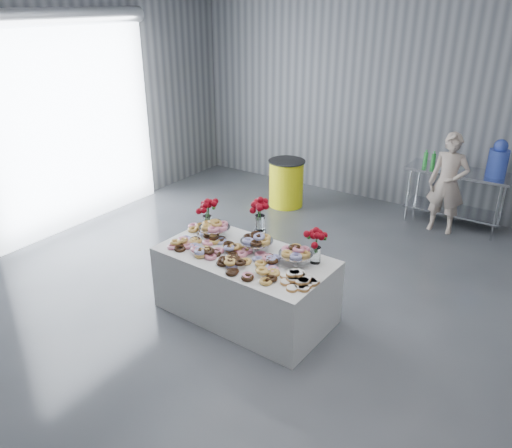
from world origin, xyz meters
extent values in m
plane|color=#3A3D42|center=(0.00, 0.00, 0.00)|extent=(9.00, 9.00, 0.00)
cube|color=slate|center=(0.00, 4.50, 2.00)|extent=(8.00, 0.04, 4.00)
cube|color=slate|center=(-4.00, 0.00, 2.00)|extent=(0.04, 9.00, 4.00)
cube|color=white|center=(-3.94, 1.00, 1.50)|extent=(0.05, 3.00, 3.00)
cylinder|color=silver|center=(-3.90, 1.00, 3.05)|extent=(0.24, 3.00, 0.24)
cube|color=silver|center=(-0.30, 0.28, 0.38)|extent=(1.94, 1.08, 0.75)
cube|color=silver|center=(1.00, 4.10, 0.88)|extent=(1.50, 0.60, 0.04)
cube|color=silver|center=(1.00, 4.10, 0.25)|extent=(1.40, 0.55, 0.03)
cylinder|color=silver|center=(0.35, 3.85, 0.43)|extent=(0.04, 0.04, 0.86)
cylinder|color=silver|center=(1.65, 3.85, 0.43)|extent=(0.04, 0.04, 0.86)
cylinder|color=silver|center=(0.35, 4.35, 0.43)|extent=(0.04, 0.04, 0.86)
cylinder|color=silver|center=(1.65, 4.35, 0.43)|extent=(0.04, 0.04, 0.86)
cylinder|color=silver|center=(-0.84, 0.45, 0.81)|extent=(0.06, 0.06, 0.12)
cylinder|color=silver|center=(-0.84, 0.45, 0.88)|extent=(0.36, 0.36, 0.01)
cylinder|color=silver|center=(-0.24, 0.43, 0.81)|extent=(0.06, 0.06, 0.12)
cylinder|color=silver|center=(-0.24, 0.43, 0.88)|extent=(0.36, 0.36, 0.01)
cylinder|color=silver|center=(0.26, 0.41, 0.81)|extent=(0.06, 0.06, 0.12)
cylinder|color=silver|center=(0.26, 0.41, 0.88)|extent=(0.36, 0.36, 0.01)
cylinder|color=white|center=(-1.04, 0.56, 0.84)|extent=(0.11, 0.11, 0.18)
cylinder|color=#1E5919|center=(-1.04, 0.56, 0.97)|extent=(0.04, 0.04, 0.18)
cylinder|color=white|center=(0.41, 0.55, 0.84)|extent=(0.11, 0.11, 0.18)
cylinder|color=#1E5919|center=(0.41, 0.55, 0.97)|extent=(0.04, 0.04, 0.18)
cylinder|color=silver|center=(-0.33, 0.63, 0.82)|extent=(0.14, 0.14, 0.15)
cylinder|color=white|center=(-0.33, 0.63, 0.99)|extent=(0.11, 0.11, 0.18)
cylinder|color=#1E5919|center=(-0.33, 0.63, 1.12)|extent=(0.04, 0.04, 0.18)
cylinder|color=#4362E6|center=(1.50, 4.10, 1.10)|extent=(0.28, 0.28, 0.40)
sphere|color=#4362E6|center=(1.50, 4.10, 1.36)|extent=(0.20, 0.20, 0.20)
imported|color=#CC8C93|center=(0.92, 3.80, 0.76)|extent=(0.57, 0.39, 1.53)
cylinder|color=#FFFA15|center=(-1.60, 3.36, 0.39)|extent=(0.58, 0.58, 0.78)
cylinder|color=black|center=(-1.60, 3.36, 0.79)|extent=(0.63, 0.63, 0.02)
camera|label=1|loc=(2.46, -3.61, 3.27)|focal=35.00mm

